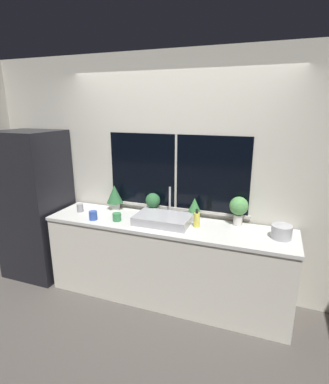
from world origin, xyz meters
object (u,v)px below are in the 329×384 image
at_px(mug_grey, 80,208).
at_px(mug_blue, 93,215).
at_px(mug_green, 117,217).
at_px(potted_plant_center_right, 194,208).
at_px(refrigerator, 35,205).
at_px(potted_plant_far_right, 239,208).
at_px(soap_bottle, 197,220).
at_px(potted_plant_far_left, 115,196).
at_px(potted_plant_center_left, 153,202).
at_px(sink, 163,219).
at_px(kettle, 282,231).

xyz_separation_m(mug_grey, mug_blue, (0.30, -0.18, 0.00)).
bearing_deg(mug_green, potted_plant_center_right, 23.51).
relative_size(refrigerator, potted_plant_far_right, 5.97).
relative_size(soap_bottle, mug_green, 2.09).
distance_m(potted_plant_far_left, mug_grey, 0.43).
bearing_deg(refrigerator, potted_plant_far_left, 13.55).
distance_m(potted_plant_center_left, mug_green, 0.46).
xyz_separation_m(potted_plant_center_left, mug_blue, (-0.55, -0.40, -0.10)).
distance_m(potted_plant_center_left, potted_plant_center_right, 0.50).
height_order(potted_plant_center_left, mug_blue, potted_plant_center_left).
height_order(sink, potted_plant_center_left, sink).
relative_size(mug_green, kettle, 0.49).
relative_size(potted_plant_center_left, mug_grey, 2.71).
distance_m(sink, kettle, 1.19).
height_order(potted_plant_center_right, soap_bottle, potted_plant_center_right).
xyz_separation_m(potted_plant_far_left, potted_plant_center_right, (1.00, -0.00, -0.05)).
bearing_deg(mug_blue, refrigerator, 170.70).
height_order(refrigerator, soap_bottle, refrigerator).
relative_size(sink, soap_bottle, 3.00).
height_order(sink, potted_plant_center_right, sink).
height_order(refrigerator, potted_plant_center_left, refrigerator).
bearing_deg(mug_grey, potted_plant_far_left, 33.05).
distance_m(sink, potted_plant_far_left, 0.76).
bearing_deg(mug_grey, sink, -0.03).
bearing_deg(potted_plant_far_right, soap_bottle, -151.97).
xyz_separation_m(potted_plant_far_left, mug_green, (0.21, -0.34, -0.13)).
bearing_deg(sink, mug_grey, 179.97).
bearing_deg(mug_blue, potted_plant_center_right, 21.07).
bearing_deg(soap_bottle, mug_blue, -170.28).
relative_size(soap_bottle, kettle, 1.02).
relative_size(potted_plant_center_left, mug_green, 2.66).
distance_m(mug_grey, kettle, 2.25).
distance_m(sink, potted_plant_far_right, 0.81).
bearing_deg(potted_plant_center_right, potted_plant_far_left, 180.00).
relative_size(potted_plant_far_left, mug_grey, 3.23).
bearing_deg(refrigerator, mug_green, -4.46).
bearing_deg(soap_bottle, potted_plant_far_right, 28.03).
height_order(potted_plant_center_right, potted_plant_far_right, potted_plant_far_right).
bearing_deg(mug_blue, potted_plant_center_left, 36.25).
bearing_deg(mug_blue, kettle, 5.92).
distance_m(sink, potted_plant_center_right, 0.37).
relative_size(potted_plant_center_right, potted_plant_far_right, 0.79).
xyz_separation_m(refrigerator, soap_bottle, (2.10, 0.04, 0.07)).
distance_m(potted_plant_far_left, potted_plant_center_right, 1.00).
distance_m(potted_plant_far_right, mug_grey, 1.84).
bearing_deg(potted_plant_far_left, mug_blue, -96.96).
distance_m(potted_plant_center_right, mug_grey, 1.37).
relative_size(sink, potted_plant_center_left, 2.35).
bearing_deg(potted_plant_center_right, sink, -141.60).
height_order(refrigerator, potted_plant_center_right, refrigerator).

